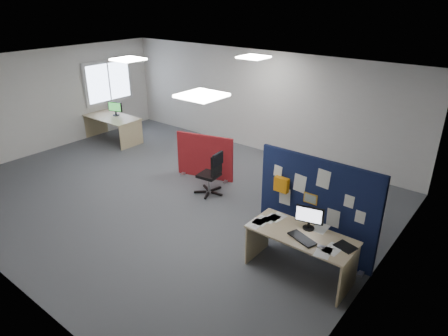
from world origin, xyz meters
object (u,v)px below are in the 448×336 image
Objects in this scene: monitor_main at (309,217)px; monitor_second at (115,108)px; main_desk at (302,242)px; navy_divider at (315,207)px; office_chair at (213,171)px; red_divider at (205,157)px; second_desk at (113,122)px.

monitor_main is 7.53m from monitor_second.
monitor_second reaches higher than main_desk.
navy_divider is 4.85× the size of monitor_second.
monitor_main reaches higher than office_chair.
office_chair is (0.70, -0.55, 0.04)m from red_divider.
monitor_second is (-3.79, 0.41, 0.43)m from red_divider.
monitor_main is at bearing 86.39° from main_desk.
monitor_second is at bearing 150.28° from monitor_main.
red_divider is (-3.47, 1.73, -0.04)m from main_desk.
main_desk is at bearing -34.56° from monitor_second.
second_desk is at bearing -110.68° from monitor_second.
second_desk is (-7.27, 1.87, -0.38)m from monitor_main.
monitor_main is 0.24× the size of second_desk.
second_desk is (-7.14, 1.41, -0.30)m from navy_divider.
main_desk is at bearing -15.55° from second_desk.
monitor_second is (0.01, 0.12, 0.39)m from second_desk.
office_chair is at bearing -53.31° from red_divider.
monitor_main is at bearing -33.41° from monitor_second.
red_divider is (-3.35, 1.11, -0.34)m from navy_divider.
second_desk is (-3.79, 0.29, 0.04)m from red_divider.
second_desk is at bearing 162.24° from office_chair.
monitor_main is at bearing -27.35° from office_chair.
red_divider is at bearing -4.38° from second_desk.
monitor_main reaches higher than red_divider.
main_desk is 3.87m from red_divider.
red_divider is 0.80× the size of second_desk.
red_divider is 1.42× the size of office_chair.
navy_divider is at bearing 100.90° from main_desk.
monitor_main is 0.31× the size of red_divider.
navy_divider is 0.69m from main_desk.
office_chair is at bearing 145.36° from monitor_main.
navy_divider reaches higher than office_chair.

